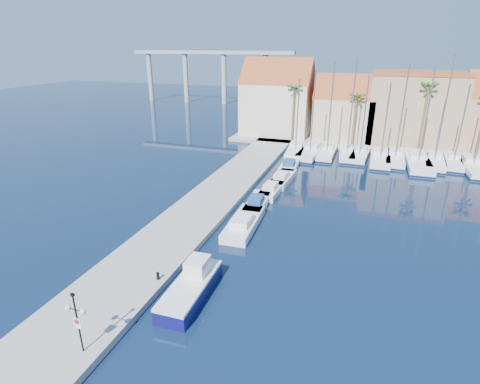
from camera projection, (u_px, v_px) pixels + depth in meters
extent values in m
plane|color=#081831|center=(254.00, 290.00, 26.05)|extent=(260.00, 260.00, 0.00)
cube|color=gray|center=(211.00, 200.00, 40.56)|extent=(6.00, 77.00, 0.50)
cube|color=gray|center=(389.00, 141.00, 65.17)|extent=(54.00, 16.00, 0.50)
cylinder|color=black|center=(78.00, 323.00, 19.56)|extent=(0.09, 0.09, 3.75)
cylinder|color=black|center=(72.00, 309.00, 19.32)|extent=(0.47, 0.05, 0.05)
cylinder|color=black|center=(79.00, 311.00, 19.18)|extent=(0.47, 0.05, 0.05)
sphere|color=white|center=(68.00, 308.00, 19.38)|extent=(0.34, 0.34, 0.34)
sphere|color=white|center=(83.00, 312.00, 19.11)|extent=(0.34, 0.34, 0.34)
cube|color=black|center=(72.00, 295.00, 18.90)|extent=(0.21, 0.12, 0.15)
cube|color=white|center=(77.00, 322.00, 19.47)|extent=(0.47, 0.03, 0.47)
cylinder|color=red|center=(76.00, 322.00, 19.43)|extent=(0.32, 0.02, 0.32)
cylinder|color=#1933A5|center=(76.00, 322.00, 19.43)|extent=(0.23, 0.01, 0.23)
cube|color=white|center=(78.00, 327.00, 19.59)|extent=(0.38, 0.03, 0.13)
cylinder|color=black|center=(158.00, 276.00, 26.32)|extent=(0.22, 0.22, 0.55)
cube|color=#0E0D51|center=(191.00, 291.00, 25.15)|extent=(2.28, 6.48, 0.96)
cube|color=white|center=(190.00, 284.00, 24.93)|extent=(2.28, 6.48, 0.21)
cube|color=white|center=(198.00, 266.00, 25.86)|extent=(1.43, 1.74, 1.18)
cube|color=white|center=(244.00, 224.00, 34.87)|extent=(2.67, 7.47, 0.80)
cube|color=white|center=(242.00, 220.00, 33.96)|extent=(1.76, 2.65, 0.60)
cube|color=white|center=(257.00, 203.00, 39.30)|extent=(2.30, 6.08, 0.80)
cube|color=navy|center=(256.00, 199.00, 38.51)|extent=(1.47, 2.17, 0.60)
cube|color=white|center=(272.00, 190.00, 42.95)|extent=(2.02, 5.89, 0.80)
cube|color=white|center=(271.00, 186.00, 42.19)|extent=(1.36, 2.08, 0.60)
cube|color=white|center=(283.00, 179.00, 46.48)|extent=(2.40, 6.48, 0.80)
cube|color=white|center=(281.00, 175.00, 45.67)|extent=(1.55, 2.31, 0.60)
cube|color=white|center=(289.00, 166.00, 51.45)|extent=(2.46, 6.68, 0.80)
cube|color=navy|center=(289.00, 162.00, 50.61)|extent=(1.60, 2.38, 0.60)
cube|color=white|center=(296.00, 151.00, 58.56)|extent=(3.15, 9.55, 1.00)
cube|color=#0D2042|center=(296.00, 153.00, 58.68)|extent=(3.21, 9.62, 0.28)
cube|color=white|center=(297.00, 144.00, 59.12)|extent=(1.92, 2.94, 0.60)
cylinder|color=slate|center=(298.00, 115.00, 56.06)|extent=(0.20, 0.20, 10.36)
cube|color=white|center=(311.00, 152.00, 57.96)|extent=(3.56, 10.95, 1.00)
cube|color=#0D2042|center=(311.00, 154.00, 58.08)|extent=(3.62, 11.01, 0.28)
cube|color=white|center=(313.00, 145.00, 58.59)|extent=(2.18, 3.36, 0.60)
cylinder|color=slate|center=(313.00, 111.00, 55.20)|extent=(0.20, 0.20, 11.54)
cube|color=white|center=(327.00, 153.00, 57.28)|extent=(2.34, 8.72, 1.00)
cube|color=#0D2042|center=(327.00, 155.00, 57.40)|extent=(2.40, 8.79, 0.28)
cube|color=white|center=(328.00, 147.00, 57.75)|extent=(1.61, 2.63, 0.60)
cylinder|color=slate|center=(331.00, 108.00, 54.40)|extent=(0.20, 0.20, 12.66)
cube|color=white|center=(347.00, 154.00, 56.66)|extent=(2.87, 8.66, 1.00)
cube|color=#0D2042|center=(347.00, 156.00, 56.78)|extent=(2.93, 8.72, 0.28)
cube|color=white|center=(347.00, 148.00, 57.13)|extent=(1.74, 2.67, 0.60)
cylinder|color=slate|center=(352.00, 107.00, 53.65)|extent=(0.20, 0.20, 13.32)
cube|color=white|center=(360.00, 155.00, 56.18)|extent=(3.01, 8.98, 1.00)
cube|color=#0D2042|center=(360.00, 157.00, 56.30)|extent=(3.07, 9.05, 0.28)
cube|color=white|center=(361.00, 149.00, 56.64)|extent=(1.82, 2.77, 0.60)
cylinder|color=slate|center=(365.00, 115.00, 53.60)|extent=(0.20, 0.20, 11.04)
cube|color=white|center=(380.00, 158.00, 54.58)|extent=(2.83, 10.31, 1.00)
cube|color=#0D2042|center=(380.00, 160.00, 54.70)|extent=(2.89, 10.37, 0.28)
cube|color=white|center=(381.00, 151.00, 55.18)|extent=(1.92, 3.11, 0.60)
cylinder|color=slate|center=(386.00, 121.00, 52.07)|extent=(0.20, 0.20, 10.23)
cube|color=white|center=(395.00, 158.00, 54.69)|extent=(2.81, 9.68, 1.00)
cube|color=#0D2042|center=(395.00, 160.00, 54.80)|extent=(2.87, 9.75, 0.28)
cube|color=white|center=(396.00, 151.00, 55.23)|extent=(1.84, 2.94, 0.60)
cylinder|color=slate|center=(402.00, 112.00, 51.77)|extent=(0.20, 0.20, 12.66)
cube|color=white|center=(418.00, 162.00, 52.87)|extent=(3.27, 11.87, 1.00)
cube|color=#0D2042|center=(417.00, 164.00, 52.99)|extent=(3.33, 11.93, 0.28)
cube|color=white|center=(418.00, 154.00, 53.63)|extent=(2.21, 3.58, 0.60)
cylinder|color=slate|center=(427.00, 115.00, 49.90)|extent=(0.20, 0.20, 12.37)
cube|color=white|center=(434.00, 161.00, 53.17)|extent=(3.18, 9.69, 1.00)
cube|color=#0D2042|center=(433.00, 164.00, 53.29)|extent=(3.25, 9.76, 0.28)
cube|color=white|center=(435.00, 154.00, 53.69)|extent=(1.94, 2.98, 0.60)
cylinder|color=slate|center=(445.00, 109.00, 50.04)|extent=(0.20, 0.20, 13.88)
cube|color=white|center=(453.00, 163.00, 52.65)|extent=(2.71, 8.21, 1.00)
cube|color=#0D2042|center=(453.00, 165.00, 52.77)|extent=(2.77, 8.28, 0.28)
cube|color=white|center=(454.00, 156.00, 53.05)|extent=(1.65, 2.53, 0.60)
cylinder|color=slate|center=(462.00, 123.00, 50.26)|extent=(0.20, 0.20, 10.20)
cube|color=white|center=(472.00, 166.00, 51.04)|extent=(3.29, 10.87, 1.00)
cube|color=#0D2042|center=(471.00, 168.00, 51.16)|extent=(3.36, 10.94, 0.28)
cube|color=white|center=(471.00, 158.00, 51.71)|extent=(2.11, 3.31, 0.60)
cube|color=beige|center=(277.00, 109.00, 68.60)|extent=(12.00, 9.00, 9.00)
cube|color=brown|center=(278.00, 83.00, 66.95)|extent=(12.30, 9.00, 9.00)
cube|color=tan|center=(344.00, 118.00, 65.34)|extent=(10.00, 8.00, 7.00)
cube|color=brown|center=(346.00, 98.00, 64.05)|extent=(10.30, 8.00, 8.00)
cube|color=tan|center=(413.00, 109.00, 62.16)|extent=(14.00, 10.00, 11.00)
cube|color=brown|center=(420.00, 73.00, 60.05)|extent=(14.20, 10.20, 0.50)
cylinder|color=brown|center=(293.00, 115.00, 62.99)|extent=(0.36, 0.36, 9.00)
sphere|color=#275B1A|center=(294.00, 88.00, 61.39)|extent=(2.60, 2.60, 2.60)
cylinder|color=brown|center=(354.00, 121.00, 60.15)|extent=(0.36, 0.36, 8.00)
sphere|color=#275B1A|center=(357.00, 97.00, 58.74)|extent=(2.60, 2.60, 2.60)
cylinder|color=brown|center=(423.00, 119.00, 56.76)|extent=(0.36, 0.36, 10.00)
sphere|color=#275B1A|center=(429.00, 86.00, 54.98)|extent=(2.60, 2.60, 2.60)
cube|color=#9E9E99|center=(210.00, 52.00, 104.56)|extent=(48.00, 2.20, 0.90)
cylinder|color=#9E9E99|center=(150.00, 77.00, 113.17)|extent=(1.40, 1.40, 14.00)
cylinder|color=#9E9E99|center=(186.00, 78.00, 109.54)|extent=(1.40, 1.40, 14.00)
cylinder|color=#9E9E99|center=(224.00, 79.00, 105.92)|extent=(1.40, 1.40, 14.00)
cylinder|color=#9E9E99|center=(265.00, 80.00, 102.29)|extent=(1.40, 1.40, 14.00)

